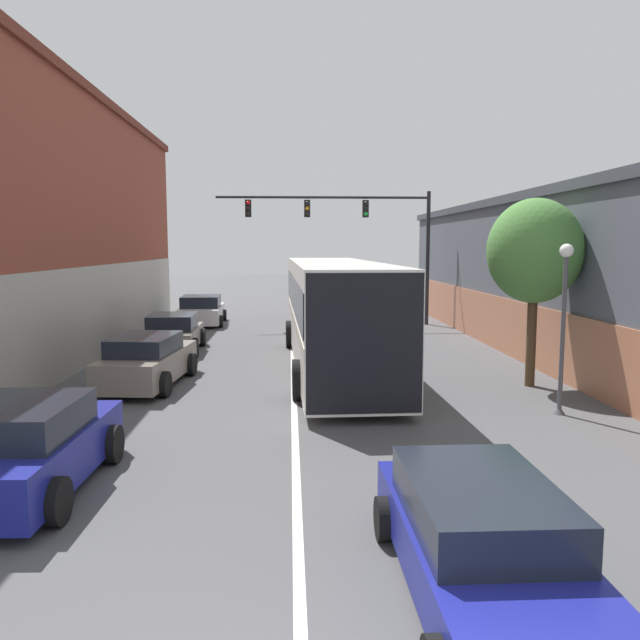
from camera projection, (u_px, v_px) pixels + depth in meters
lane_center_line at (293, 372)px, 18.67m from camera, size 0.14×42.19×0.01m
building_right_storefront at (586, 270)px, 22.70m from camera, size 6.78×28.57×5.53m
bus at (334, 309)px, 19.13m from camera, size 3.07×12.96×3.28m
hatchback_foreground at (484, 545)px, 6.64m from camera, size 1.94×4.66×1.23m
parked_car_left_near at (202, 311)px, 29.94m from camera, size 2.31×4.34×1.40m
parked_car_left_mid at (174, 334)px, 22.16m from camera, size 2.04×3.88×1.36m
parked_car_left_far at (147, 361)px, 16.77m from camera, size 2.20×4.36×1.39m
parked_car_left_distant at (25, 448)px, 9.50m from camera, size 2.16×4.00×1.44m
traffic_signal_gantry at (356, 224)px, 29.24m from camera, size 10.05×0.36×6.31m
street_lamp at (563, 319)px, 13.75m from camera, size 0.30×0.30×3.81m
street_tree_near at (535, 252)px, 16.41m from camera, size 2.51×2.26×5.01m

